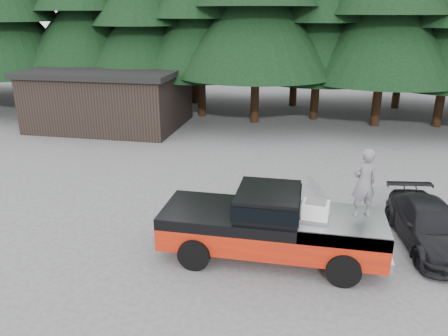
% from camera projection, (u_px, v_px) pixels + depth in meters
% --- Properties ---
extents(ground, '(120.00, 120.00, 0.00)m').
position_uv_depth(ground, '(222.00, 238.00, 12.82)').
color(ground, '#4C4C4E').
rests_on(ground, ground).
extents(pickup_truck, '(6.00, 2.04, 1.33)m').
position_uv_depth(pickup_truck, '(271.00, 234.00, 11.63)').
color(pickup_truck, red).
rests_on(pickup_truck, ground).
extents(truck_cab, '(1.66, 1.90, 0.59)m').
position_uv_depth(truck_cab, '(268.00, 201.00, 11.33)').
color(truck_cab, black).
rests_on(truck_cab, pickup_truck).
extents(air_compressor, '(0.70, 0.60, 0.44)m').
position_uv_depth(air_compressor, '(315.00, 211.00, 10.92)').
color(air_compressor, silver).
rests_on(air_compressor, pickup_truck).
extents(man_on_bed, '(0.77, 0.66, 1.80)m').
position_uv_depth(man_on_bed, '(364.00, 183.00, 10.90)').
color(man_on_bed, '#5E5D65').
rests_on(man_on_bed, pickup_truck).
extents(parked_car, '(2.20, 4.27, 1.18)m').
position_uv_depth(parked_car, '(430.00, 226.00, 12.26)').
color(parked_car, black).
rests_on(parked_car, ground).
extents(utility_building, '(8.40, 6.40, 3.30)m').
position_uv_depth(utility_building, '(111.00, 97.00, 25.01)').
color(utility_building, black).
rests_on(utility_building, ground).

